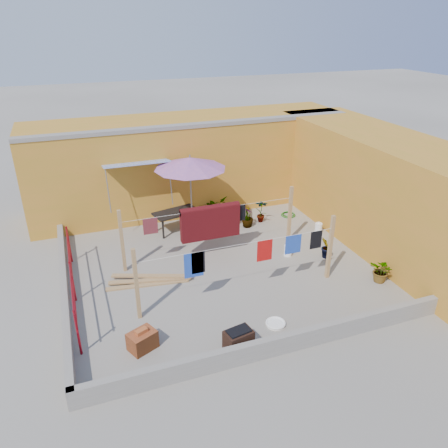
{
  "coord_description": "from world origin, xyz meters",
  "views": [
    {
      "loc": [
        -3.49,
        -9.76,
        6.29
      ],
      "look_at": [
        0.2,
        0.3,
        1.19
      ],
      "focal_mm": 35.0,
      "sensor_mm": 36.0,
      "label": 1
    }
  ],
  "objects": [
    {
      "name": "ground",
      "position": [
        0.0,
        0.0,
        0.0
      ],
      "size": [
        80.0,
        80.0,
        0.0
      ],
      "primitive_type": "plane",
      "color": "#9E998E",
      "rests_on": "ground"
    },
    {
      "name": "wall_back",
      "position": [
        0.5,
        4.69,
        1.61
      ],
      "size": [
        11.0,
        3.27,
        3.21
      ],
      "color": "#C67D2B",
      "rests_on": "ground"
    },
    {
      "name": "wall_right",
      "position": [
        5.2,
        0.0,
        1.6
      ],
      "size": [
        2.4,
        9.0,
        3.2
      ],
      "primitive_type": "cube",
      "color": "#C67D2B",
      "rests_on": "ground"
    },
    {
      "name": "parapet_front",
      "position": [
        0.0,
        -3.58,
        0.22
      ],
      "size": [
        8.3,
        0.16,
        0.44
      ],
      "primitive_type": "cube",
      "color": "gray",
      "rests_on": "ground"
    },
    {
      "name": "parapet_left",
      "position": [
        -4.08,
        0.0,
        0.22
      ],
      "size": [
        0.16,
        7.3,
        0.44
      ],
      "primitive_type": "cube",
      "color": "gray",
      "rests_on": "ground"
    },
    {
      "name": "red_railing",
      "position": [
        -3.85,
        -0.2,
        0.72
      ],
      "size": [
        0.05,
        4.2,
        1.1
      ],
      "color": "maroon",
      "rests_on": "ground"
    },
    {
      "name": "clothesline_rig",
      "position": [
        -0.02,
        0.55,
        1.03
      ],
      "size": [
        5.09,
        2.35,
        1.8
      ],
      "color": "tan",
      "rests_on": "ground"
    },
    {
      "name": "patio_umbrella",
      "position": [
        -0.14,
        2.29,
        2.34
      ],
      "size": [
        2.84,
        2.84,
        2.61
      ],
      "color": "gray",
      "rests_on": "ground"
    },
    {
      "name": "outdoor_table",
      "position": [
        -0.54,
        2.74,
        0.6
      ],
      "size": [
        1.54,
        1.02,
        0.66
      ],
      "color": "black",
      "rests_on": "ground"
    },
    {
      "name": "brick_stack",
      "position": [
        -2.62,
        -2.47,
        0.21
      ],
      "size": [
        0.68,
        0.6,
        0.49
      ],
      "color": "#984B23",
      "rests_on": "ground"
    },
    {
      "name": "lumber_pile",
      "position": [
        -1.99,
        -0.04,
        0.07
      ],
      "size": [
        2.23,
        0.9,
        0.14
      ],
      "color": "tan",
      "rests_on": "ground"
    },
    {
      "name": "brazier",
      "position": [
        -0.76,
        -3.2,
        0.25
      ],
      "size": [
        0.63,
        0.48,
        0.51
      ],
      "color": "black",
      "rests_on": "ground"
    },
    {
      "name": "white_basin",
      "position": [
        0.33,
        -2.74,
        0.04
      ],
      "size": [
        0.46,
        0.46,
        0.08
      ],
      "color": "white",
      "rests_on": "ground"
    },
    {
      "name": "water_jug_a",
      "position": [
        2.07,
        0.01,
        0.16
      ],
      "size": [
        0.24,
        0.24,
        0.37
      ],
      "color": "white",
      "rests_on": "ground"
    },
    {
      "name": "water_jug_b",
      "position": [
        3.7,
        1.02,
        0.16
      ],
      "size": [
        0.23,
        0.23,
        0.36
      ],
      "color": "white",
      "rests_on": "ground"
    },
    {
      "name": "green_hose",
      "position": [
        3.41,
        2.52,
        0.03
      ],
      "size": [
        0.5,
        0.5,
        0.07
      ],
      "color": "#1A6817",
      "rests_on": "ground"
    },
    {
      "name": "plant_back_a",
      "position": [
        0.97,
        3.2,
        0.39
      ],
      "size": [
        0.91,
        0.88,
        0.78
      ],
      "primitive_type": "imported",
      "rotation": [
        0.0,
        0.0,
        0.56
      ],
      "color": "#205D1A",
      "rests_on": "ground"
    },
    {
      "name": "plant_back_b",
      "position": [
        1.72,
        2.2,
        0.35
      ],
      "size": [
        0.49,
        0.49,
        0.7
      ],
      "primitive_type": "imported",
      "rotation": [
        0.0,
        0.0,
        1.86
      ],
      "color": "#205D1A",
      "rests_on": "ground"
    },
    {
      "name": "plant_right_a",
      "position": [
        2.3,
        2.39,
        0.4
      ],
      "size": [
        0.51,
        0.46,
        0.81
      ],
      "primitive_type": "imported",
      "rotation": [
        0.0,
        0.0,
        2.64
      ],
      "color": "#205D1A",
      "rests_on": "ground"
    },
    {
      "name": "plant_right_b",
      "position": [
        3.03,
        -0.5,
        0.34
      ],
      "size": [
        0.46,
        0.47,
        0.67
      ],
      "primitive_type": "imported",
      "rotation": [
        0.0,
        0.0,
        4.07
      ],
      "color": "#205D1A",
      "rests_on": "ground"
    },
    {
      "name": "plant_right_c",
      "position": [
        3.7,
        -2.07,
        0.33
      ],
      "size": [
        0.7,
        0.74,
        0.65
      ],
      "primitive_type": "imported",
      "rotation": [
        0.0,
        0.0,
        5.11
      ],
      "color": "#205D1A",
      "rests_on": "ground"
    }
  ]
}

